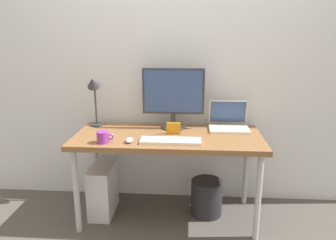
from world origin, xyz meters
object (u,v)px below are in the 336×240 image
(keyboard, at_px, (171,141))
(photo_frame, at_px, (174,128))
(desk, at_px, (168,142))
(computer_tower, at_px, (103,190))
(coffee_mug, at_px, (103,137))
(mouse, at_px, (129,140))
(monitor, at_px, (173,95))
(desk_lamp, at_px, (94,90))
(wastebasket, at_px, (207,197))
(laptop, at_px, (229,122))

(keyboard, distance_m, photo_frame, 0.21)
(desk, bearing_deg, computer_tower, 177.92)
(coffee_mug, xyz_separation_m, photo_frame, (0.50, 0.25, 0.01))
(keyboard, bearing_deg, photo_frame, 87.46)
(mouse, bearing_deg, monitor, 52.65)
(desk_lamp, xyz_separation_m, keyboard, (0.66, -0.38, -0.30))
(photo_frame, bearing_deg, coffee_mug, -153.71)
(computer_tower, bearing_deg, keyboard, -19.32)
(wastebasket, bearing_deg, mouse, -156.30)
(mouse, bearing_deg, laptop, 28.29)
(keyboard, distance_m, mouse, 0.30)
(coffee_mug, distance_m, computer_tower, 0.60)
(desk, height_order, keyboard, keyboard)
(keyboard, height_order, coffee_mug, coffee_mug)
(keyboard, height_order, wastebasket, keyboard)
(coffee_mug, height_order, photo_frame, photo_frame)
(laptop, relative_size, coffee_mug, 2.59)
(computer_tower, relative_size, wastebasket, 1.40)
(wastebasket, bearing_deg, monitor, 155.56)
(monitor, xyz_separation_m, desk_lamp, (-0.66, 0.00, 0.03))
(laptop, xyz_separation_m, coffee_mug, (-0.94, -0.43, -0.02))
(computer_tower, bearing_deg, monitor, 16.53)
(laptop, distance_m, mouse, 0.86)
(monitor, height_order, wastebasket, monitor)
(desk_lamp, height_order, wastebasket, desk_lamp)
(computer_tower, bearing_deg, laptop, 10.32)
(wastebasket, bearing_deg, laptop, 41.49)
(monitor, bearing_deg, desk_lamp, 179.94)
(desk_lamp, xyz_separation_m, computer_tower, (0.08, -0.17, -0.81))
(monitor, height_order, mouse, monitor)
(keyboard, bearing_deg, wastebasket, 40.26)
(desk, distance_m, monitor, 0.39)
(desk_lamp, bearing_deg, keyboard, -29.63)
(laptop, xyz_separation_m, photo_frame, (-0.45, -0.18, -0.01))
(desk, height_order, desk_lamp, desk_lamp)
(laptop, bearing_deg, monitor, -177.84)
(monitor, height_order, keyboard, monitor)
(mouse, xyz_separation_m, wastebasket, (0.59, 0.26, -0.58))
(monitor, xyz_separation_m, wastebasket, (0.29, -0.13, -0.84))
(photo_frame, bearing_deg, desk_lamp, 166.00)
(monitor, relative_size, coffee_mug, 4.10)
(wastebasket, bearing_deg, photo_frame, -172.90)
(monitor, height_order, coffee_mug, monitor)
(coffee_mug, bearing_deg, keyboard, 4.29)
(laptop, distance_m, photo_frame, 0.48)
(computer_tower, bearing_deg, photo_frame, 0.50)
(monitor, distance_m, photo_frame, 0.29)
(coffee_mug, bearing_deg, laptop, 24.45)
(desk_lamp, bearing_deg, laptop, 0.85)
(monitor, distance_m, keyboard, 0.46)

